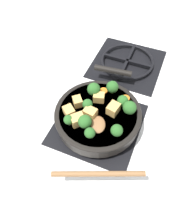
# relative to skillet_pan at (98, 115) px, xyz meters

# --- Properties ---
(ground_plane) EXTENTS (2.40, 2.40, 0.00)m
(ground_plane) POSITION_rel_skillet_pan_xyz_m (0.00, -0.00, -0.06)
(ground_plane) COLOR white
(front_burner_grate) EXTENTS (0.31, 0.31, 0.03)m
(front_burner_grate) POSITION_rel_skillet_pan_xyz_m (0.00, -0.00, -0.04)
(front_burner_grate) COLOR black
(front_burner_grate) RESTS_ON ground_plane
(rear_burner_grate) EXTENTS (0.31, 0.31, 0.03)m
(rear_burner_grate) POSITION_rel_skillet_pan_xyz_m (0.00, 0.36, -0.04)
(rear_burner_grate) COLOR black
(rear_burner_grate) RESTS_ON ground_plane
(skillet_pan) EXTENTS (0.31, 0.40, 0.05)m
(skillet_pan) POSITION_rel_skillet_pan_xyz_m (0.00, 0.00, 0.00)
(skillet_pan) COLOR black
(skillet_pan) RESTS_ON front_burner_grate
(wooden_spoon) EXTENTS (0.25, 0.25, 0.02)m
(wooden_spoon) POSITION_rel_skillet_pan_xyz_m (0.06, -0.15, 0.03)
(wooden_spoon) COLOR brown
(wooden_spoon) RESTS_ON skillet_pan
(tofu_cube_center_large) EXTENTS (0.05, 0.05, 0.03)m
(tofu_cube_center_large) POSITION_rel_skillet_pan_xyz_m (-0.08, 0.00, 0.04)
(tofu_cube_center_large) COLOR tan
(tofu_cube_center_large) RESTS_ON skillet_pan
(tofu_cube_near_handle) EXTENTS (0.06, 0.06, 0.04)m
(tofu_cube_near_handle) POSITION_rel_skillet_pan_xyz_m (-0.05, -0.07, 0.04)
(tofu_cube_near_handle) COLOR tan
(tofu_cube_near_handle) RESTS_ON skillet_pan
(tofu_cube_east_chunk) EXTENTS (0.04, 0.05, 0.03)m
(tofu_cube_east_chunk) POSITION_rel_skillet_pan_xyz_m (0.05, 0.02, 0.04)
(tofu_cube_east_chunk) COLOR tan
(tofu_cube_east_chunk) RESTS_ON skillet_pan
(tofu_cube_west_chunk) EXTENTS (0.05, 0.04, 0.03)m
(tofu_cube_west_chunk) POSITION_rel_skillet_pan_xyz_m (-0.02, 0.05, 0.04)
(tofu_cube_west_chunk) COLOR tan
(tofu_cube_west_chunk) RESTS_ON skillet_pan
(tofu_cube_back_piece) EXTENTS (0.05, 0.04, 0.03)m
(tofu_cube_back_piece) POSITION_rel_skillet_pan_xyz_m (-0.02, -0.03, 0.04)
(tofu_cube_back_piece) COLOR tan
(tofu_cube_back_piece) RESTS_ON skillet_pan
(tofu_cube_front_piece) EXTENTS (0.05, 0.05, 0.03)m
(tofu_cube_front_piece) POSITION_rel_skillet_pan_xyz_m (-0.09, -0.05, 0.04)
(tofu_cube_front_piece) COLOR tan
(tofu_cube_front_piece) RESTS_ON skillet_pan
(broccoli_floret_near_spoon) EXTENTS (0.05, 0.05, 0.05)m
(broccoli_floret_near_spoon) POSITION_rel_skillet_pan_xyz_m (0.10, 0.03, 0.05)
(broccoli_floret_near_spoon) COLOR #709956
(broccoli_floret_near_spoon) RESTS_ON skillet_pan
(broccoli_floret_center_top) EXTENTS (0.05, 0.05, 0.05)m
(broccoli_floret_center_top) POSITION_rel_skillet_pan_xyz_m (-0.04, 0.07, 0.05)
(broccoli_floret_center_top) COLOR #709956
(broccoli_floret_center_top) RESTS_ON skillet_pan
(broccoli_floret_east_rim) EXTENTS (0.04, 0.04, 0.04)m
(broccoli_floret_east_rim) POSITION_rel_skillet_pan_xyz_m (-0.04, -0.00, 0.05)
(broccoli_floret_east_rim) COLOR #709956
(broccoli_floret_east_rim) RESTS_ON skillet_pan
(broccoli_floret_west_rim) EXTENTS (0.04, 0.04, 0.05)m
(broccoli_floret_west_rim) POSITION_rel_skillet_pan_xyz_m (0.07, 0.06, 0.05)
(broccoli_floret_west_rim) COLOR #709956
(broccoli_floret_west_rim) RESTS_ON skillet_pan
(broccoli_floret_north_edge) EXTENTS (0.05, 0.05, 0.05)m
(broccoli_floret_north_edge) POSITION_rel_skillet_pan_xyz_m (-0.02, -0.07, 0.05)
(broccoli_floret_north_edge) COLOR #709956
(broccoli_floret_north_edge) RESTS_ON skillet_pan
(broccoli_floret_south_cluster) EXTENTS (0.04, 0.04, 0.05)m
(broccoli_floret_south_cluster) POSITION_rel_skillet_pan_xyz_m (0.01, 0.10, 0.05)
(broccoli_floret_south_cluster) COLOR #709956
(broccoli_floret_south_cluster) RESTS_ON skillet_pan
(broccoli_floret_mid_floret) EXTENTS (0.04, 0.04, 0.05)m
(broccoli_floret_mid_floret) POSITION_rel_skillet_pan_xyz_m (0.09, -0.06, 0.05)
(broccoli_floret_mid_floret) COLOR #709956
(broccoli_floret_mid_floret) RESTS_ON skillet_pan
(broccoli_floret_small_inner) EXTENTS (0.04, 0.04, 0.04)m
(broccoli_floret_small_inner) POSITION_rel_skillet_pan_xyz_m (0.01, -0.10, 0.05)
(broccoli_floret_small_inner) COLOR #709956
(broccoli_floret_small_inner) RESTS_ON skillet_pan
(broccoli_floret_tall_stem) EXTENTS (0.03, 0.03, 0.04)m
(broccoli_floret_tall_stem) POSITION_rel_skillet_pan_xyz_m (-0.07, -0.08, 0.05)
(broccoli_floret_tall_stem) COLOR #709956
(broccoli_floret_tall_stem) RESTS_ON skillet_pan
(carrot_slice_orange_thin) EXTENTS (0.03, 0.03, 0.01)m
(carrot_slice_orange_thin) POSITION_rel_skillet_pan_xyz_m (0.07, 0.09, 0.03)
(carrot_slice_orange_thin) COLOR orange
(carrot_slice_orange_thin) RESTS_ON skillet_pan
(carrot_slice_near_center) EXTENTS (0.03, 0.03, 0.01)m
(carrot_slice_near_center) POSITION_rel_skillet_pan_xyz_m (-0.02, 0.09, 0.03)
(carrot_slice_near_center) COLOR orange
(carrot_slice_near_center) RESTS_ON skillet_pan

